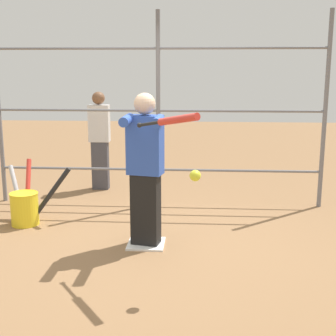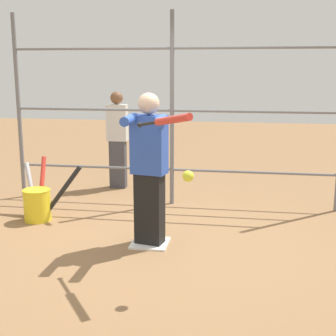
{
  "view_description": "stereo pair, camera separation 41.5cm",
  "coord_description": "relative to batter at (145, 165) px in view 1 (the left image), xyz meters",
  "views": [
    {
      "loc": [
        -0.56,
        4.82,
        1.91
      ],
      "look_at": [
        -0.27,
        0.41,
        0.95
      ],
      "focal_mm": 50.0,
      "sensor_mm": 36.0,
      "label": 1
    },
    {
      "loc": [
        -0.98,
        4.78,
        1.91
      ],
      "look_at": [
        -0.27,
        0.41,
        0.95
      ],
      "focal_mm": 50.0,
      "sensor_mm": 36.0,
      "label": 2
    }
  ],
  "objects": [
    {
      "name": "ground_plane",
      "position": [
        0.0,
        -0.02,
        -0.89
      ],
      "size": [
        24.0,
        24.0,
        0.0
      ],
      "primitive_type": "plane",
      "color": "olive"
    },
    {
      "name": "home_plate",
      "position": [
        0.0,
        -0.02,
        -0.88
      ],
      "size": [
        0.4,
        0.4,
        0.02
      ],
      "color": "white",
      "rests_on": "ground"
    },
    {
      "name": "fence_backstop",
      "position": [
        0.0,
        -1.62,
        0.43
      ],
      "size": [
        4.57,
        0.06,
        2.66
      ],
      "color": "slate",
      "rests_on": "ground"
    },
    {
      "name": "batter",
      "position": [
        0.0,
        0.0,
        0.0
      ],
      "size": [
        0.42,
        0.61,
        1.65
      ],
      "color": "black",
      "rests_on": "ground"
    },
    {
      "name": "baseball_bat_swinging",
      "position": [
        -0.34,
        0.8,
        0.57
      ],
      "size": [
        0.6,
        0.66,
        0.2
      ],
      "color": "black"
    },
    {
      "name": "softball_in_flight",
      "position": [
        -0.54,
        1.01,
        0.13
      ],
      "size": [
        0.1,
        0.1,
        0.1
      ],
      "color": "yellow"
    },
    {
      "name": "bat_bucket",
      "position": [
        1.57,
        -0.62,
        -0.66
      ],
      "size": [
        0.92,
        0.65,
        0.75
      ],
      "color": "yellow",
      "rests_on": "ground"
    },
    {
      "name": "bystander_behind_fence",
      "position": [
        1.0,
        -2.39,
        -0.09
      ],
      "size": [
        0.32,
        0.2,
        1.54
      ],
      "color": "#3F3F47",
      "rests_on": "ground"
    }
  ]
}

